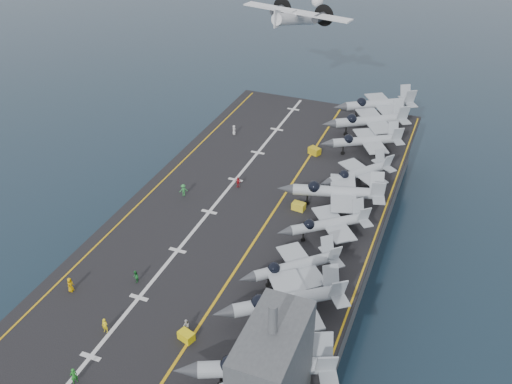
% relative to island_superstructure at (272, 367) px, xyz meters
% --- Properties ---
extents(ground, '(500.00, 500.00, 0.00)m').
position_rel_island_superstructure_xyz_m(ground, '(-15.00, 30.00, -17.90)').
color(ground, '#142135').
rests_on(ground, ground).
extents(hull, '(36.00, 90.00, 10.00)m').
position_rel_island_superstructure_xyz_m(hull, '(-15.00, 30.00, -12.90)').
color(hull, '#56595E').
rests_on(hull, ground).
extents(flight_deck, '(38.00, 92.00, 0.40)m').
position_rel_island_superstructure_xyz_m(flight_deck, '(-15.00, 30.00, -7.70)').
color(flight_deck, black).
rests_on(flight_deck, hull).
extents(foul_line, '(0.35, 90.00, 0.02)m').
position_rel_island_superstructure_xyz_m(foul_line, '(-12.00, 30.00, -7.48)').
color(foul_line, gold).
rests_on(foul_line, flight_deck).
extents(landing_centerline, '(0.50, 90.00, 0.02)m').
position_rel_island_superstructure_xyz_m(landing_centerline, '(-21.00, 30.00, -7.48)').
color(landing_centerline, silver).
rests_on(landing_centerline, flight_deck).
extents(deck_edge_port, '(0.25, 90.00, 0.02)m').
position_rel_island_superstructure_xyz_m(deck_edge_port, '(-32.00, 30.00, -7.48)').
color(deck_edge_port, gold).
rests_on(deck_edge_port, flight_deck).
extents(deck_edge_stbd, '(0.25, 90.00, 0.02)m').
position_rel_island_superstructure_xyz_m(deck_edge_stbd, '(3.50, 30.00, -7.48)').
color(deck_edge_stbd, gold).
rests_on(deck_edge_stbd, flight_deck).
extents(island_superstructure, '(5.00, 10.00, 15.00)m').
position_rel_island_superstructure_xyz_m(island_superstructure, '(0.00, 0.00, 0.00)').
color(island_superstructure, '#56595E').
rests_on(island_superstructure, flight_deck).
extents(fighter_jet_1, '(19.48, 16.74, 5.70)m').
position_rel_island_superstructure_xyz_m(fighter_jet_1, '(-1.91, 3.54, -4.65)').
color(fighter_jet_1, gray).
rests_on(fighter_jet_1, flight_deck).
extents(fighter_jet_2, '(18.84, 17.76, 5.45)m').
position_rel_island_superstructure_xyz_m(fighter_jet_2, '(-2.99, 13.65, -4.78)').
color(fighter_jet_2, '#9CA3AB').
rests_on(fighter_jet_2, flight_deck).
extents(fighter_jet_3, '(15.99, 15.73, 4.68)m').
position_rel_island_superstructure_xyz_m(fighter_jet_3, '(-4.21, 20.34, -5.16)').
color(fighter_jet_3, '#9299A0').
rests_on(fighter_jet_3, flight_deck).
extents(fighter_jet_4, '(16.07, 15.36, 4.66)m').
position_rel_island_superstructure_xyz_m(fighter_jet_4, '(-2.78, 30.66, -5.17)').
color(fighter_jet_4, gray).
rests_on(fighter_jet_4, flight_deck).
extents(fighter_jet_5, '(18.29, 14.55, 5.57)m').
position_rel_island_superstructure_xyz_m(fighter_jet_5, '(-3.62, 38.56, -4.72)').
color(fighter_jet_5, '#9098A0').
rests_on(fighter_jet_5, flight_deck).
extents(fighter_jet_6, '(15.63, 16.23, 4.71)m').
position_rel_island_superstructure_xyz_m(fighter_jet_6, '(-1.99, 45.86, -5.14)').
color(fighter_jet_6, gray).
rests_on(fighter_jet_6, flight_deck).
extents(fighter_jet_7, '(17.52, 15.84, 5.07)m').
position_rel_island_superstructure_xyz_m(fighter_jet_7, '(-3.32, 57.06, -4.97)').
color(fighter_jet_7, '#8E969D').
rests_on(fighter_jet_7, flight_deck).
extents(fighter_jet_8, '(19.71, 18.03, 5.70)m').
position_rel_island_superstructure_xyz_m(fighter_jet_8, '(-4.28, 64.85, -4.65)').
color(fighter_jet_8, gray).
rests_on(fighter_jet_8, flight_deck).
extents(tow_cart_a, '(2.06, 1.66, 1.07)m').
position_rel_island_superstructure_xyz_m(tow_cart_a, '(-12.40, 6.11, -6.96)').
color(tow_cart_a, yellow).
rests_on(tow_cart_a, flight_deck).
extents(tow_cart_b, '(2.07, 1.49, 1.16)m').
position_rel_island_superstructure_xyz_m(tow_cart_b, '(-8.70, 35.59, -6.92)').
color(tow_cart_b, yellow).
rests_on(tow_cart_b, flight_deck).
extents(tow_cart_c, '(2.40, 2.05, 1.22)m').
position_rel_island_superstructure_xyz_m(tow_cart_c, '(-11.50, 53.28, -6.89)').
color(tow_cart_c, gold).
rests_on(tow_cart_c, flight_deck).
extents(crew_0, '(0.90, 1.27, 2.01)m').
position_rel_island_superstructure_xyz_m(crew_0, '(-29.48, 8.00, -6.50)').
color(crew_0, '#E4A708').
rests_on(crew_0, flight_deck).
extents(crew_1, '(1.24, 0.90, 1.92)m').
position_rel_island_superstructure_xyz_m(crew_1, '(-21.54, 3.76, -6.54)').
color(crew_1, yellow).
rests_on(crew_1, flight_deck).
extents(crew_2, '(0.98, 1.20, 1.72)m').
position_rel_island_superstructure_xyz_m(crew_2, '(-22.85, 12.42, -6.64)').
color(crew_2, '#218432').
rests_on(crew_2, flight_deck).
extents(crew_3, '(1.44, 1.39, 2.01)m').
position_rel_island_superstructure_xyz_m(crew_3, '(-26.68, 32.68, -6.50)').
color(crew_3, '#2E8D3F').
rests_on(crew_3, flight_deck).
extents(crew_4, '(1.17, 0.85, 1.82)m').
position_rel_island_superstructure_xyz_m(crew_4, '(-19.76, 38.16, -6.59)').
color(crew_4, red).
rests_on(crew_4, flight_deck).
extents(crew_5, '(1.09, 1.31, 1.87)m').
position_rel_island_superstructure_xyz_m(crew_5, '(-27.78, 55.06, -6.57)').
color(crew_5, silver).
rests_on(crew_5, flight_deck).
extents(crew_6, '(1.37, 1.49, 2.06)m').
position_rel_island_superstructure_xyz_m(crew_6, '(-20.43, -3.43, -6.47)').
color(crew_6, '#218725').
rests_on(crew_6, flight_deck).
extents(crew_7, '(1.14, 1.22, 1.69)m').
position_rel_island_superstructure_xyz_m(crew_7, '(-12.99, 7.27, -6.66)').
color(crew_7, silver).
rests_on(crew_7, flight_deck).
extents(transport_plane, '(28.36, 22.24, 5.97)m').
position_rel_island_superstructure_xyz_m(transport_plane, '(-25.42, 83.50, 7.01)').
color(transport_plane, silver).
extents(fighter_jet_9, '(19.71, 18.03, 5.70)m').
position_rel_island_superstructure_xyz_m(fighter_jet_9, '(-4.28, 73.00, -4.65)').
color(fighter_jet_9, gray).
rests_on(fighter_jet_9, flight_deck).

